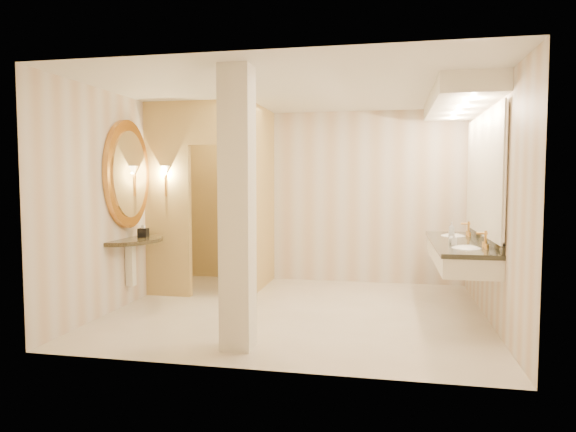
% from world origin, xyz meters
% --- Properties ---
extents(floor, '(4.50, 4.50, 0.00)m').
position_xyz_m(floor, '(0.00, 0.00, 0.00)').
color(floor, white).
rests_on(floor, ground).
extents(ceiling, '(4.50, 4.50, 0.00)m').
position_xyz_m(ceiling, '(0.00, 0.00, 2.70)').
color(ceiling, silver).
rests_on(ceiling, wall_back).
extents(wall_back, '(4.50, 0.02, 2.70)m').
position_xyz_m(wall_back, '(0.00, 2.00, 1.35)').
color(wall_back, beige).
rests_on(wall_back, floor).
extents(wall_front, '(4.50, 0.02, 2.70)m').
position_xyz_m(wall_front, '(0.00, -2.00, 1.35)').
color(wall_front, beige).
rests_on(wall_front, floor).
extents(wall_left, '(0.02, 4.00, 2.70)m').
position_xyz_m(wall_left, '(-2.25, 0.00, 1.35)').
color(wall_left, beige).
rests_on(wall_left, floor).
extents(wall_right, '(0.02, 4.00, 2.70)m').
position_xyz_m(wall_right, '(2.25, 0.00, 1.35)').
color(wall_right, beige).
rests_on(wall_right, floor).
extents(toilet_closet, '(1.50, 1.55, 2.70)m').
position_xyz_m(toilet_closet, '(-1.11, 0.97, 1.39)').
color(toilet_closet, '#CCBD6B').
rests_on(toilet_closet, floor).
extents(wall_sconce, '(0.14, 0.14, 0.42)m').
position_xyz_m(wall_sconce, '(-1.93, 0.43, 1.73)').
color(wall_sconce, '#C48D3E').
rests_on(wall_sconce, toilet_closet).
extents(vanity, '(0.75, 2.52, 2.09)m').
position_xyz_m(vanity, '(1.98, 0.40, 1.63)').
color(vanity, white).
rests_on(vanity, floor).
extents(console_shelf, '(1.06, 1.06, 1.98)m').
position_xyz_m(console_shelf, '(-2.21, -0.09, 1.35)').
color(console_shelf, black).
rests_on(console_shelf, floor).
extents(pillar, '(0.30, 0.30, 2.70)m').
position_xyz_m(pillar, '(-0.32, -1.48, 1.35)').
color(pillar, white).
rests_on(pillar, floor).
extents(tissue_box, '(0.13, 0.13, 0.12)m').
position_xyz_m(tissue_box, '(-2.07, 0.03, 0.93)').
color(tissue_box, black).
rests_on(tissue_box, console_shelf).
extents(toilet, '(0.59, 0.79, 0.71)m').
position_xyz_m(toilet, '(-1.10, 1.66, 0.36)').
color(toilet, white).
rests_on(toilet, floor).
extents(soap_bottle_a, '(0.06, 0.06, 0.13)m').
position_xyz_m(soap_bottle_a, '(1.84, -0.03, 0.94)').
color(soap_bottle_a, beige).
rests_on(soap_bottle_a, vanity).
extents(soap_bottle_b, '(0.12, 0.12, 0.12)m').
position_xyz_m(soap_bottle_b, '(1.85, 0.19, 0.94)').
color(soap_bottle_b, silver).
rests_on(soap_bottle_b, vanity).
extents(soap_bottle_c, '(0.10, 0.10, 0.21)m').
position_xyz_m(soap_bottle_c, '(1.90, 0.74, 0.98)').
color(soap_bottle_c, '#C6B28C').
rests_on(soap_bottle_c, vanity).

